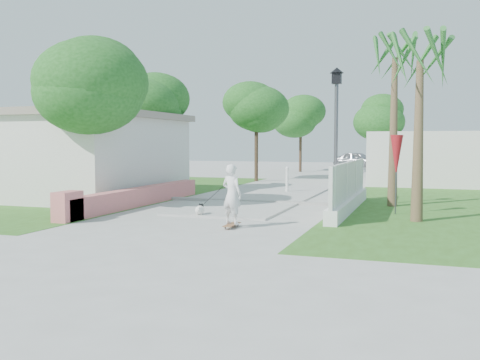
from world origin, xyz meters
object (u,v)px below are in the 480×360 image
at_px(patio_umbrella, 396,156).
at_px(skateboarder, 215,197).
at_px(bollard, 287,179).
at_px(parked_car, 358,160).
at_px(street_lamp, 336,132).
at_px(dog, 200,209).

xyz_separation_m(patio_umbrella, skateboarder, (-4.41, -3.07, -1.02)).
relative_size(bollard, parked_car, 0.28).
height_order(street_lamp, patio_umbrella, street_lamp).
bearing_deg(street_lamp, skateboarder, -121.66).
bearing_deg(parked_car, bollard, -166.37).
distance_m(bollard, dog, 7.77).
xyz_separation_m(patio_umbrella, parked_car, (-4.41, 28.92, -1.02)).
relative_size(bollard, skateboarder, 0.50).
xyz_separation_m(bollard, patio_umbrella, (4.60, -5.50, 1.10)).
distance_m(dog, parked_car, 31.17).
xyz_separation_m(dog, parked_car, (0.79, 31.16, 0.47)).
height_order(bollard, patio_umbrella, patio_umbrella).
bearing_deg(street_lamp, bollard, 120.96).
bearing_deg(skateboarder, patio_umbrella, -128.45).
bearing_deg(parked_car, dog, -167.35).
relative_size(bollard, dog, 2.09).
relative_size(patio_umbrella, dog, 4.40).
distance_m(bollard, parked_car, 23.42).
xyz_separation_m(bollard, skateboarder, (0.19, -8.57, 0.09)).
distance_m(bollard, patio_umbrella, 7.25).
height_order(bollard, dog, bollard).
bearing_deg(patio_umbrella, dog, -156.66).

